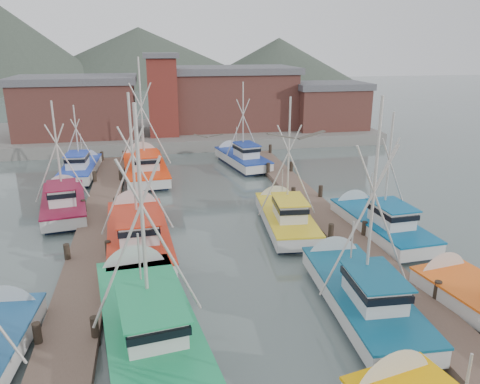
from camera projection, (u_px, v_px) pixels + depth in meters
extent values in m
plane|color=#51625F|center=(243.00, 301.00, 20.44)|extent=(260.00, 260.00, 0.00)
cube|color=brown|center=(87.00, 270.00, 22.83)|extent=(2.20, 46.00, 0.40)
cylinder|color=black|center=(38.00, 341.00, 16.96)|extent=(0.30, 0.30, 1.50)
cylinder|color=black|center=(68.00, 258.00, 23.50)|extent=(0.30, 0.30, 1.50)
cylinder|color=black|center=(84.00, 211.00, 30.04)|extent=(0.30, 0.30, 1.50)
cylinder|color=black|center=(95.00, 181.00, 36.58)|extent=(0.30, 0.30, 1.50)
cylinder|color=black|center=(102.00, 160.00, 43.12)|extent=(0.30, 0.30, 1.50)
cylinder|color=black|center=(96.00, 335.00, 17.33)|extent=(0.30, 0.30, 1.50)
cylinder|color=black|center=(109.00, 255.00, 23.87)|extent=(0.30, 0.30, 1.50)
cylinder|color=black|center=(116.00, 209.00, 30.41)|extent=(0.30, 0.30, 1.50)
cylinder|color=black|center=(121.00, 179.00, 36.95)|extent=(0.30, 0.30, 1.50)
cylinder|color=black|center=(125.00, 159.00, 43.49)|extent=(0.30, 0.30, 1.50)
cube|color=brown|center=(355.00, 247.00, 25.40)|extent=(2.20, 46.00, 0.40)
cylinder|color=black|center=(393.00, 302.00, 19.53)|extent=(0.30, 0.30, 1.50)
cylinder|color=black|center=(331.00, 237.00, 26.07)|extent=(0.30, 0.30, 1.50)
cylinder|color=black|center=(293.00, 198.00, 32.61)|extent=(0.30, 0.30, 1.50)
cylinder|color=black|center=(268.00, 172.00, 39.15)|extent=(0.30, 0.30, 1.50)
cylinder|color=black|center=(250.00, 153.00, 45.69)|extent=(0.30, 0.30, 1.50)
cylinder|color=black|center=(436.00, 297.00, 19.90)|extent=(0.30, 0.30, 1.50)
cylinder|color=black|center=(364.00, 234.00, 26.44)|extent=(0.30, 0.30, 1.50)
cylinder|color=black|center=(320.00, 196.00, 32.98)|extent=(0.30, 0.30, 1.50)
cylinder|color=black|center=(291.00, 170.00, 39.52)|extent=(0.30, 0.30, 1.50)
cylinder|color=black|center=(270.00, 152.00, 46.06)|extent=(0.30, 0.30, 1.50)
cube|color=slate|center=(180.00, 133.00, 54.82)|extent=(44.00, 16.00, 1.20)
cube|color=#562C26|center=(77.00, 109.00, 49.91)|extent=(12.00, 8.00, 5.50)
cube|color=#5E5E63|center=(74.00, 80.00, 48.96)|extent=(12.72, 8.48, 0.70)
cube|color=#562C26|center=(231.00, 100.00, 54.79)|extent=(14.00, 9.00, 6.20)
cube|color=#5E5E63|center=(230.00, 70.00, 53.73)|extent=(14.84, 9.54, 0.70)
cube|color=#562C26|center=(328.00, 108.00, 54.26)|extent=(8.00, 6.00, 4.50)
cube|color=#5E5E63|center=(330.00, 86.00, 53.47)|extent=(8.48, 6.36, 0.70)
cube|color=maroon|center=(163.00, 98.00, 49.31)|extent=(3.00, 3.00, 8.00)
cube|color=#5E5E63|center=(160.00, 56.00, 48.01)|extent=(3.60, 3.60, 0.50)
cone|color=#434F41|center=(3.00, 86.00, 120.53)|extent=(110.00, 110.00, 42.00)
cone|color=#434F41|center=(141.00, 80.00, 140.97)|extent=(140.00, 140.00, 30.00)
cone|color=#434F41|center=(278.00, 80.00, 138.96)|extent=(90.00, 90.00, 24.00)
cone|color=silver|center=(381.00, 380.00, 14.88)|extent=(3.08, 1.66, 2.92)
cube|color=black|center=(150.00, 337.00, 17.84)|extent=(3.95, 8.84, 0.70)
cube|color=silver|center=(149.00, 323.00, 17.64)|extent=(4.48, 10.05, 0.80)
cube|color=#1B995A|center=(148.00, 314.00, 17.52)|extent=(4.59, 10.16, 0.10)
cone|color=silver|center=(133.00, 270.00, 22.05)|extent=(3.16, 1.51, 3.03)
cube|color=silver|center=(152.00, 317.00, 16.30)|extent=(2.35, 3.16, 1.10)
cube|color=black|center=(152.00, 311.00, 16.23)|extent=(2.51, 3.46, 0.28)
cube|color=#1B995A|center=(151.00, 302.00, 16.12)|extent=(2.66, 3.67, 0.07)
cylinder|color=#B9B3AA|center=(142.00, 217.00, 16.14)|extent=(0.15, 0.15, 7.85)
cylinder|color=#B9B3AA|center=(126.00, 244.00, 16.23)|extent=(2.79, 0.49, 6.14)
cylinder|color=#B9B3AA|center=(161.00, 240.00, 16.62)|extent=(2.79, 0.49, 6.14)
cylinder|color=#B9B3AA|center=(140.00, 265.00, 18.72)|extent=(0.09, 0.09, 2.71)
cube|color=black|center=(361.00, 310.00, 19.63)|extent=(2.78, 7.54, 0.70)
cube|color=silver|center=(362.00, 297.00, 19.44)|extent=(3.16, 8.57, 0.80)
cube|color=#0D5170|center=(363.00, 289.00, 19.32)|extent=(3.24, 8.66, 0.10)
cone|color=silver|center=(329.00, 256.00, 23.46)|extent=(2.69, 1.23, 2.64)
cube|color=silver|center=(375.00, 289.00, 18.19)|extent=(1.83, 2.61, 1.10)
cube|color=black|center=(375.00, 283.00, 18.12)|extent=(1.95, 2.87, 0.28)
cube|color=#0D5170|center=(376.00, 275.00, 18.01)|extent=(2.07, 3.05, 0.07)
cylinder|color=#B9B3AA|center=(373.00, 199.00, 17.95)|extent=(0.12, 0.12, 7.88)
cylinder|color=#B9B3AA|center=(358.00, 223.00, 18.16)|extent=(2.81, 0.22, 6.16)
cylinder|color=#B9B3AA|center=(384.00, 221.00, 18.31)|extent=(2.81, 0.22, 6.16)
cylinder|color=#B9B3AA|center=(352.00, 247.00, 20.38)|extent=(0.07, 0.07, 2.36)
cone|color=silver|center=(12.00, 307.00, 18.95)|extent=(2.69, 1.31, 2.61)
cone|color=silver|center=(434.00, 273.00, 21.72)|extent=(2.77, 1.49, 2.63)
cube|color=black|center=(139.00, 246.00, 25.82)|extent=(3.25, 8.60, 0.70)
cube|color=silver|center=(138.00, 235.00, 25.62)|extent=(3.69, 9.78, 0.80)
cube|color=red|center=(138.00, 229.00, 25.51)|extent=(3.79, 9.88, 0.10)
cone|color=silver|center=(135.00, 209.00, 30.10)|extent=(3.06, 1.28, 3.00)
cube|color=silver|center=(138.00, 227.00, 24.27)|extent=(2.11, 2.99, 1.10)
cube|color=black|center=(138.00, 223.00, 24.20)|extent=(2.25, 3.29, 0.28)
cube|color=red|center=(137.00, 216.00, 24.09)|extent=(2.39, 3.49, 0.07)
cylinder|color=#B9B3AA|center=(133.00, 164.00, 24.20)|extent=(0.14, 0.14, 7.33)
cylinder|color=#B9B3AA|center=(122.00, 181.00, 24.32)|extent=(2.63, 0.26, 5.74)
cylinder|color=#B9B3AA|center=(146.00, 179.00, 24.61)|extent=(2.63, 0.26, 5.74)
cylinder|color=#B9B3AA|center=(135.00, 198.00, 26.73)|extent=(0.08, 0.08, 2.68)
cube|color=black|center=(286.00, 229.00, 28.24)|extent=(2.80, 7.00, 0.70)
cube|color=silver|center=(286.00, 219.00, 28.04)|extent=(3.18, 7.95, 0.80)
cube|color=yellow|center=(286.00, 213.00, 27.93)|extent=(3.26, 8.03, 0.10)
cone|color=silver|center=(274.00, 200.00, 31.76)|extent=(2.51, 1.30, 2.43)
cube|color=silver|center=(290.00, 209.00, 26.87)|extent=(1.76, 2.45, 1.10)
cube|color=black|center=(290.00, 205.00, 26.80)|extent=(1.88, 2.69, 0.28)
cube|color=yellow|center=(290.00, 199.00, 26.69)|extent=(1.99, 2.86, 0.07)
cylinder|color=#B9B3AA|center=(289.00, 157.00, 26.73)|extent=(0.12, 0.12, 6.84)
cylinder|color=#B9B3AA|center=(280.00, 171.00, 26.92)|extent=(2.44, 0.29, 5.34)
cylinder|color=#B9B3AA|center=(297.00, 171.00, 27.02)|extent=(2.44, 0.29, 5.34)
cylinder|color=#B9B3AA|center=(282.00, 186.00, 28.87)|extent=(0.07, 0.07, 2.17)
cube|color=black|center=(65.00, 213.00, 30.83)|extent=(3.28, 7.19, 0.70)
cube|color=silver|center=(64.00, 204.00, 30.63)|extent=(3.72, 8.17, 0.80)
cube|color=maroon|center=(63.00, 198.00, 30.52)|extent=(3.81, 8.26, 0.10)
cone|color=silver|center=(64.00, 189.00, 34.21)|extent=(2.60, 1.46, 2.46)
cube|color=silver|center=(62.00, 194.00, 29.50)|extent=(1.93, 2.58, 1.10)
cube|color=black|center=(62.00, 191.00, 29.43)|extent=(2.06, 2.83, 0.28)
cube|color=maroon|center=(61.00, 185.00, 29.32)|extent=(2.19, 3.00, 0.07)
cylinder|color=#B9B3AA|center=(57.00, 151.00, 29.41)|extent=(0.13, 0.13, 6.31)
cylinder|color=#B9B3AA|center=(50.00, 163.00, 29.46)|extent=(2.25, 0.43, 4.93)
cylinder|color=#B9B3AA|center=(68.00, 162.00, 29.81)|extent=(2.25, 0.43, 4.93)
cylinder|color=#B9B3AA|center=(61.00, 175.00, 31.41)|extent=(0.08, 0.08, 2.36)
cube|color=black|center=(380.00, 235.00, 27.28)|extent=(2.74, 7.10, 0.70)
cube|color=silver|center=(381.00, 225.00, 27.08)|extent=(3.11, 8.07, 0.80)
cube|color=#065687|center=(382.00, 219.00, 26.96)|extent=(3.20, 8.16, 0.10)
cone|color=silver|center=(349.00, 205.00, 30.77)|extent=(2.57, 1.26, 2.50)
cube|color=silver|center=(392.00, 215.00, 25.91)|extent=(1.77, 2.48, 1.10)
cube|color=black|center=(392.00, 211.00, 25.84)|extent=(1.89, 2.72, 0.28)
cube|color=#065687|center=(393.00, 205.00, 25.73)|extent=(2.00, 2.88, 0.07)
cylinder|color=#B9B3AA|center=(388.00, 168.00, 25.87)|extent=(0.12, 0.12, 6.16)
cylinder|color=#B9B3AA|center=(379.00, 181.00, 25.96)|extent=(2.21, 0.23, 4.82)
cylinder|color=#B9B3AA|center=(396.00, 179.00, 26.22)|extent=(2.21, 0.23, 4.82)
cylinder|color=#B9B3AA|center=(371.00, 191.00, 27.90)|extent=(0.07, 0.07, 2.32)
cube|color=black|center=(146.00, 176.00, 39.40)|extent=(3.40, 8.87, 0.70)
cube|color=silver|center=(145.00, 168.00, 39.20)|extent=(3.86, 10.08, 0.80)
cube|color=#FF380C|center=(145.00, 164.00, 39.08)|extent=(3.97, 10.18, 0.10)
cone|color=silver|center=(141.00, 157.00, 43.79)|extent=(3.16, 1.30, 3.09)
cube|color=silver|center=(145.00, 161.00, 37.82)|extent=(2.19, 3.09, 1.10)
cube|color=black|center=(145.00, 158.00, 37.75)|extent=(2.33, 3.40, 0.28)
cube|color=#FF380C|center=(145.00, 154.00, 37.64)|extent=(2.48, 3.60, 0.07)
cylinder|color=#B9B3AA|center=(142.00, 112.00, 37.57)|extent=(0.15, 0.15, 8.62)
cylinder|color=#B9B3AA|center=(134.00, 125.00, 37.73)|extent=(3.08, 0.31, 6.74)
cylinder|color=#B9B3AA|center=(150.00, 125.00, 38.04)|extent=(3.08, 0.31, 6.74)
cylinder|color=#B9B3AA|center=(142.00, 145.00, 40.35)|extent=(0.09, 0.09, 2.76)
cube|color=black|center=(242.00, 166.00, 42.62)|extent=(3.48, 7.17, 0.70)
cube|color=silver|center=(242.00, 159.00, 42.42)|extent=(3.96, 8.15, 0.80)
cube|color=#163597|center=(242.00, 155.00, 42.30)|extent=(4.05, 8.24, 0.10)
cone|color=silver|center=(227.00, 151.00, 45.91)|extent=(2.60, 1.54, 2.44)
cube|color=silver|center=(246.00, 151.00, 41.30)|extent=(1.99, 2.60, 1.10)
cube|color=black|center=(246.00, 148.00, 41.23)|extent=(2.13, 2.85, 0.28)
cube|color=#163597|center=(246.00, 144.00, 41.12)|extent=(2.26, 3.02, 0.07)
cylinder|color=#B9B3AA|center=(243.00, 119.00, 41.17)|extent=(0.13, 0.13, 6.45)
cylinder|color=#B9B3AA|center=(238.00, 128.00, 41.22)|extent=(2.28, 0.51, 5.04)
cylinder|color=#B9B3AA|center=(248.00, 127.00, 41.58)|extent=(2.28, 0.51, 5.04)
cylinder|color=#B9B3AA|center=(237.00, 139.00, 43.17)|extent=(0.07, 0.07, 2.18)
cube|color=black|center=(81.00, 177.00, 39.15)|extent=(2.45, 6.69, 0.70)
cube|color=silver|center=(81.00, 169.00, 38.96)|extent=(2.79, 7.60, 0.80)
cube|color=blue|center=(80.00, 165.00, 38.84)|extent=(2.86, 7.68, 0.10)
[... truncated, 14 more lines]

